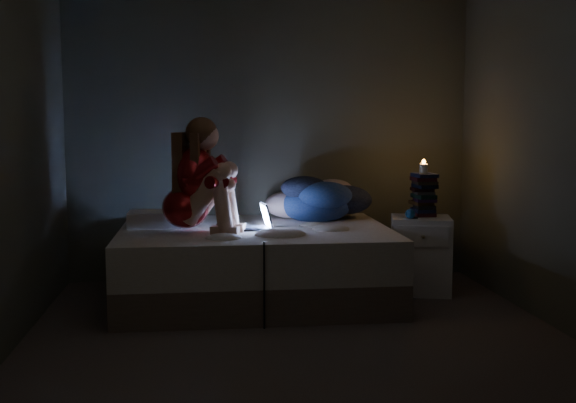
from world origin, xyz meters
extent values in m
cube|color=#413936|center=(0.00, 0.00, -0.01)|extent=(3.60, 3.80, 0.02)
cube|color=#4D5141|center=(0.00, 1.91, 1.30)|extent=(3.60, 0.02, 2.60)
cube|color=#4D5141|center=(0.00, -1.91, 1.30)|extent=(3.60, 0.02, 2.60)
cube|color=#4D5141|center=(-1.81, 0.00, 1.30)|extent=(0.02, 3.80, 2.60)
cube|color=#4D5141|center=(1.81, 0.00, 1.30)|extent=(0.02, 3.80, 2.60)
cube|color=silver|center=(-1.00, 1.27, 0.64)|extent=(0.42, 0.30, 0.12)
cube|color=silver|center=(1.18, 1.17, 0.32)|extent=(0.56, 0.52, 0.64)
cylinder|color=beige|center=(1.22, 1.24, 1.05)|extent=(0.07, 0.07, 0.08)
cube|color=black|center=(1.10, 1.12, 0.64)|extent=(0.08, 0.15, 0.01)
sphere|color=#185391|center=(1.08, 1.05, 0.68)|extent=(0.08, 0.08, 0.08)
camera|label=1|loc=(-0.61, -4.41, 1.42)|focal=43.78mm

